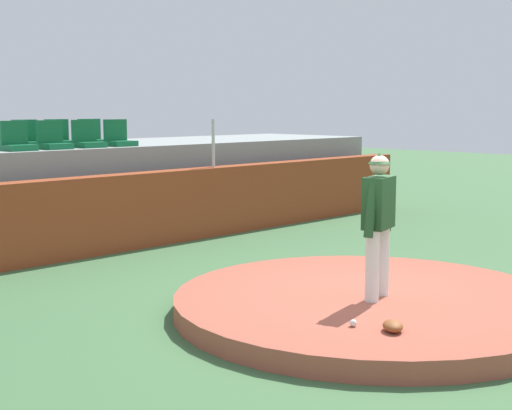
% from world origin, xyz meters
% --- Properties ---
extents(ground_plane, '(60.00, 60.00, 0.00)m').
position_xyz_m(ground_plane, '(0.00, 0.00, 0.00)').
color(ground_plane, '#3F683D').
extents(pitchers_mound, '(4.65, 4.65, 0.23)m').
position_xyz_m(pitchers_mound, '(0.00, 0.00, 0.12)').
color(pitchers_mound, '#A24F3D').
rests_on(pitchers_mound, ground_plane).
extents(pitcher, '(0.71, 0.36, 1.70)m').
position_xyz_m(pitcher, '(-0.07, -0.16, 1.22)').
color(pitcher, white).
rests_on(pitcher, pitchers_mound).
extents(baseball, '(0.07, 0.07, 0.07)m').
position_xyz_m(baseball, '(-1.17, -0.65, 0.27)').
color(baseball, white).
rests_on(baseball, pitchers_mound).
extents(fielding_glove, '(0.36, 0.35, 0.11)m').
position_xyz_m(fielding_glove, '(-1.02, -1.03, 0.29)').
color(fielding_glove, brown).
rests_on(fielding_glove, pitchers_mound).
extents(brick_barrier, '(16.05, 0.40, 1.31)m').
position_xyz_m(brick_barrier, '(0.00, 5.40, 0.65)').
color(brick_barrier, brown).
rests_on(brick_barrier, ground_plane).
extents(fence_post_right, '(0.06, 0.06, 0.92)m').
position_xyz_m(fence_post_right, '(2.40, 5.40, 1.77)').
color(fence_post_right, silver).
rests_on(fence_post_right, brick_barrier).
extents(bleacher_platform, '(15.98, 3.21, 1.72)m').
position_xyz_m(bleacher_platform, '(0.00, 7.64, 0.86)').
color(bleacher_platform, gray).
rests_on(bleacher_platform, ground_plane).
extents(stadium_chair_0, '(0.48, 0.44, 0.50)m').
position_xyz_m(stadium_chair_0, '(-1.02, 6.53, 1.88)').
color(stadium_chair_0, '#115F34').
rests_on(stadium_chair_0, bleacher_platform).
extents(stadium_chair_1, '(0.48, 0.44, 0.50)m').
position_xyz_m(stadium_chair_1, '(-0.34, 6.54, 1.88)').
color(stadium_chair_1, '#115F34').
rests_on(stadium_chair_1, bleacher_platform).
extents(stadium_chair_2, '(0.48, 0.44, 0.50)m').
position_xyz_m(stadium_chair_2, '(0.36, 6.56, 1.88)').
color(stadium_chair_2, '#115F34').
rests_on(stadium_chair_2, bleacher_platform).
extents(stadium_chair_3, '(0.48, 0.44, 0.50)m').
position_xyz_m(stadium_chair_3, '(1.05, 6.57, 1.88)').
color(stadium_chair_3, '#115F34').
rests_on(stadium_chair_3, bleacher_platform).
extents(stadium_chair_5, '(0.48, 0.44, 0.50)m').
position_xyz_m(stadium_chair_5, '(-0.33, 7.46, 1.88)').
color(stadium_chair_5, '#115F34').
rests_on(stadium_chair_5, bleacher_platform).
extents(stadium_chair_6, '(0.48, 0.44, 0.50)m').
position_xyz_m(stadium_chair_6, '(0.34, 7.47, 1.88)').
color(stadium_chair_6, '#115F34').
rests_on(stadium_chair_6, bleacher_platform).
extents(stadium_chair_7, '(0.48, 0.44, 0.50)m').
position_xyz_m(stadium_chair_7, '(1.06, 7.46, 1.88)').
color(stadium_chair_7, '#115F34').
rests_on(stadium_chair_7, bleacher_platform).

